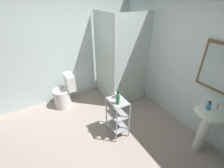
{
  "coord_description": "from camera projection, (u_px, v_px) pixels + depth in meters",
  "views": [
    {
      "loc": [
        1.65,
        -0.63,
        2.3
      ],
      "look_at": [
        -0.28,
        0.48,
        1.01
      ],
      "focal_mm": 25.37,
      "sensor_mm": 36.0,
      "label": 1
    }
  ],
  "objects": [
    {
      "name": "pedestal_sink",
      "position": [
        207.0,
        122.0,
        2.41
      ],
      "size": [
        0.46,
        0.37,
        0.81
      ],
      "color": "white",
      "rests_on": "ground_plane"
    },
    {
      "name": "hand_soap_bottle",
      "position": [
        209.0,
        106.0,
        2.3
      ],
      "size": [
        0.06,
        0.06,
        0.14
      ],
      "color": "#389ED1",
      "rests_on": "pedestal_sink"
    },
    {
      "name": "wall_left",
      "position": [
        57.0,
        48.0,
        3.43
      ],
      "size": [
        0.1,
        4.2,
        2.5
      ],
      "primitive_type": "cube",
      "color": "silver",
      "rests_on": "ground_plane"
    },
    {
      "name": "toilet",
      "position": [
        64.0,
        94.0,
        3.58
      ],
      "size": [
        0.37,
        0.49,
        0.76
      ],
      "color": "white",
      "rests_on": "ground_plane"
    },
    {
      "name": "wall_back",
      "position": [
        187.0,
        60.0,
        2.82
      ],
      "size": [
        4.2,
        0.14,
        2.5
      ],
      "color": "white",
      "rests_on": "ground_plane"
    },
    {
      "name": "storage_cart",
      "position": [
        118.0,
        115.0,
        2.78
      ],
      "size": [
        0.38,
        0.28,
        0.74
      ],
      "color": "silver",
      "rests_on": "ground_plane"
    },
    {
      "name": "sink_faucet",
      "position": [
        218.0,
        105.0,
        2.32
      ],
      "size": [
        0.03,
        0.03,
        0.1
      ],
      "primitive_type": "cylinder",
      "color": "silver",
      "rests_on": "pedestal_sink"
    },
    {
      "name": "shower_stall",
      "position": [
        119.0,
        79.0,
        3.85
      ],
      "size": [
        0.92,
        0.92,
        2.0
      ],
      "color": "white",
      "rests_on": "ground_plane"
    },
    {
      "name": "rinse_cup",
      "position": [
        117.0,
        95.0,
        2.69
      ],
      "size": [
        0.08,
        0.08,
        0.09
      ],
      "primitive_type": "cylinder",
      "color": "silver",
      "rests_on": "storage_cart"
    },
    {
      "name": "ground_plane",
      "position": [
        96.0,
        150.0,
        2.67
      ],
      "size": [
        4.2,
        4.2,
        0.02
      ],
      "primitive_type": "cube",
      "color": "gray"
    },
    {
      "name": "body_wash_bottle_green",
      "position": [
        118.0,
        98.0,
        2.51
      ],
      "size": [
        0.06,
        0.06,
        0.24
      ],
      "color": "#369855",
      "rests_on": "storage_cart"
    }
  ]
}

